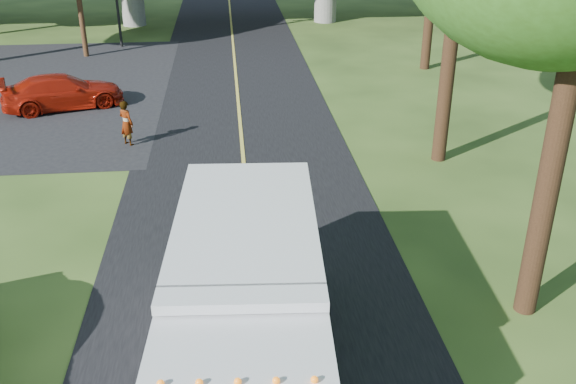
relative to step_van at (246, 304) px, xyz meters
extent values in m
plane|color=#293F16|center=(0.24, 0.40, -1.52)|extent=(120.00, 120.00, 0.00)
cube|color=black|center=(0.24, 10.40, -1.51)|extent=(7.00, 90.00, 0.02)
cube|color=gold|center=(0.24, 10.40, -1.49)|extent=(0.12, 90.00, 0.01)
cylinder|color=#382314|center=(5.74, 1.40, 1.98)|extent=(0.44, 0.44, 7.00)
cylinder|color=#382314|center=(6.44, 9.40, 2.33)|extent=(0.44, 0.44, 7.70)
cube|color=silver|center=(0.05, 0.84, 0.15)|extent=(2.67, 4.55, 2.25)
cube|color=silver|center=(0.03, 0.44, -1.22)|extent=(2.76, 5.95, 0.18)
cylinder|color=black|center=(-0.89, 2.20, -1.07)|extent=(0.34, 0.92, 0.90)
cylinder|color=black|center=(1.15, 2.07, -1.07)|extent=(0.34, 0.92, 0.90)
imported|color=#971709|center=(-6.55, 15.90, -0.86)|extent=(4.91, 3.20, 1.32)
imported|color=gray|center=(-3.56, 11.64, -0.76)|extent=(0.66, 0.64, 1.53)
camera|label=1|loc=(-0.17, -8.96, 6.37)|focal=40.00mm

